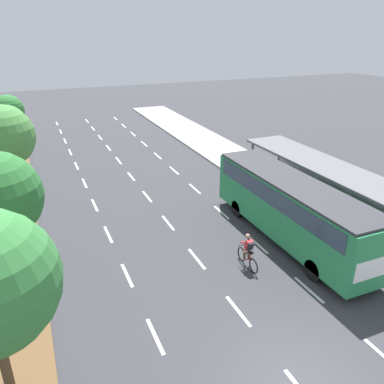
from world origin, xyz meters
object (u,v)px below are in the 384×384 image
Objects in this scene: bus at (291,204)px; cyclist at (248,252)px; bus_shelter at (326,181)px; median_tree_fourth at (8,125)px; median_tree_fifth at (8,111)px; median_tree_third at (2,137)px.

bus is 6.20× the size of cyclist.
bus_shelter is 23.07m from median_tree_fourth.
median_tree_fifth is (-13.37, 24.49, 1.43)m from bus.
median_tree_fourth is at bearing 118.45° from cyclist.
cyclist is (-3.31, -1.42, -1.28)m from bus.
median_tree_third is 1.25× the size of median_tree_fourth.
median_tree_fourth reaches higher than cyclist.
median_tree_fifth is (-17.65, 22.26, 1.63)m from bus_shelter.
bus_shelter is 28.46m from median_tree_fifth.
median_tree_fifth is (-10.07, 25.91, 2.70)m from cyclist.
median_tree_fourth is (-13.31, 17.03, 1.73)m from bus.
median_tree_fourth is (0.05, 7.46, -0.89)m from median_tree_third.
bus is at bearing -61.37° from median_tree_fifth.
bus_shelter is 1.18× the size of bus.
bus is at bearing 23.26° from cyclist.
bus is at bearing -35.66° from median_tree_third.
cyclist is 0.28× the size of median_tree_third.
median_tree_third is (-10.04, 11.00, 3.89)m from cyclist.
median_tree_third reaches higher than cyclist.
median_tree_third is (-17.63, 7.35, 2.82)m from bus_shelter.
median_tree_third is at bearing 144.34° from bus.
cyclist is 27.93m from median_tree_fifth.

